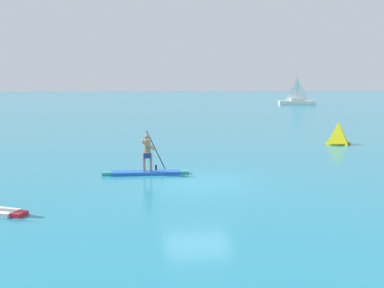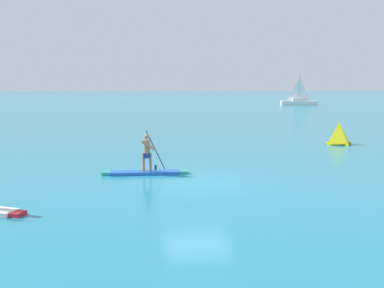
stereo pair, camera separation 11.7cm
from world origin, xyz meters
TOP-DOWN VIEW (x-y plane):
  - ground at (0.00, 0.00)m, footprint 440.00×440.00m
  - paddleboarder_mid_center at (-1.81, 1.83)m, footprint 3.54×0.84m
  - race_marker_buoy at (10.36, 9.40)m, footprint 1.57×1.57m
  - sailboat_right_horizon at (27.78, 59.16)m, footprint 6.45×2.91m

SIDE VIEW (x-z plane):
  - ground at x=0.00m, z-range 0.00..0.00m
  - paddleboarder_mid_center at x=-1.81m, z-range -0.58..1.21m
  - race_marker_buoy at x=10.36m, z-range -0.07..1.30m
  - sailboat_right_horizon at x=27.78m, z-range -2.16..3.51m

